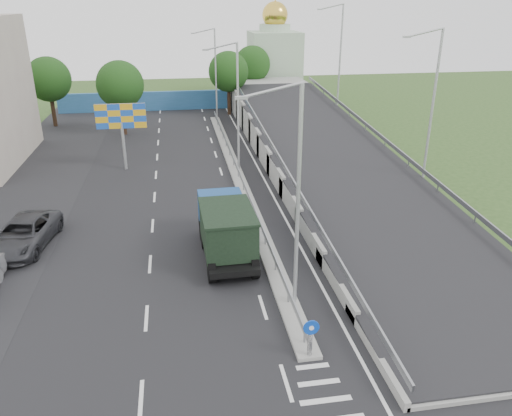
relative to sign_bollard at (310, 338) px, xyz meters
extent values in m
plane|color=#2D4C1E|center=(0.00, -2.17, -1.03)|extent=(160.00, 160.00, 0.00)
cube|color=black|center=(-3.00, 17.83, -1.03)|extent=(26.00, 90.00, 0.04)
cube|color=black|center=(-16.00, 17.83, -1.03)|extent=(8.00, 90.00, 0.05)
cube|color=gray|center=(0.00, 21.83, -0.93)|extent=(1.00, 44.00, 0.20)
cube|color=gray|center=(12.30, 21.83, 1.32)|extent=(0.10, 50.00, 0.32)
cube|color=gray|center=(2.80, 21.83, 1.32)|extent=(0.10, 50.00, 0.32)
cube|color=gray|center=(0.00, 21.83, -0.28)|extent=(0.08, 44.00, 0.32)
cylinder|color=gray|center=(0.00, 21.83, -0.53)|extent=(0.09, 0.09, 0.60)
cylinder|color=black|center=(0.00, 0.03, -0.23)|extent=(0.20, 0.20, 1.20)
cylinder|color=#0C3FBF|center=(0.00, -0.05, 0.52)|extent=(0.64, 0.05, 0.64)
cylinder|color=white|center=(0.00, -0.08, 0.52)|extent=(0.20, 0.03, 0.20)
cylinder|color=#B2B5B7|center=(0.30, 3.83, 4.17)|extent=(0.18, 0.18, 10.00)
cylinder|color=#B2B5B7|center=(-0.90, 3.83, 8.92)|extent=(2.57, 0.12, 0.66)
cube|color=#B2B5B7|center=(-2.10, 3.83, 8.67)|extent=(0.50, 0.18, 0.12)
cylinder|color=#B2B5B7|center=(0.30, 23.83, 4.17)|extent=(0.18, 0.18, 10.00)
cylinder|color=#B2B5B7|center=(-0.90, 23.83, 8.92)|extent=(2.57, 0.12, 0.66)
cube|color=#B2B5B7|center=(-2.10, 23.83, 8.67)|extent=(0.50, 0.18, 0.12)
cylinder|color=#B2B5B7|center=(0.30, 43.83, 4.17)|extent=(0.18, 0.18, 10.00)
cylinder|color=#B2B5B7|center=(-0.90, 43.83, 8.92)|extent=(2.57, 0.12, 0.66)
cube|color=#B2B5B7|center=(-2.10, 43.83, 8.67)|extent=(0.50, 0.18, 0.12)
cube|color=#245986|center=(-4.00, 49.83, 0.17)|extent=(30.00, 0.50, 2.40)
cube|color=#B2CCAD|center=(10.00, 57.83, 3.47)|extent=(7.00, 7.00, 9.00)
cylinder|color=#B2CCAD|center=(10.00, 57.83, 8.47)|extent=(4.40, 4.40, 1.00)
sphere|color=gold|center=(10.00, 57.83, 10.17)|extent=(3.60, 3.60, 3.60)
cylinder|color=#B2B5B7|center=(-9.00, 25.83, 0.97)|extent=(0.24, 0.24, 4.00)
cube|color=gold|center=(-9.00, 25.83, 3.47)|extent=(4.00, 0.20, 2.00)
cylinder|color=black|center=(-10.00, 37.83, 0.97)|extent=(0.44, 0.44, 4.00)
sphere|color=#0F360E|center=(-10.00, 37.83, 4.17)|extent=(4.80, 4.80, 4.80)
cylinder|color=black|center=(2.00, 45.83, 0.97)|extent=(0.44, 0.44, 4.00)
sphere|color=#0F360E|center=(2.00, 45.83, 4.17)|extent=(4.80, 4.80, 4.80)
cylinder|color=black|center=(-18.00, 42.83, 0.97)|extent=(0.44, 0.44, 4.00)
sphere|color=#0F360E|center=(-18.00, 42.83, 4.17)|extent=(4.80, 4.80, 4.80)
cylinder|color=black|center=(6.00, 52.83, 0.97)|extent=(0.44, 0.44, 4.00)
sphere|color=#0F360E|center=(6.00, 52.83, 4.17)|extent=(4.80, 4.80, 4.80)
cylinder|color=black|center=(-3.45, 11.35, -0.43)|extent=(0.41, 1.21, 1.20)
cylinder|color=black|center=(-1.26, 11.40, -0.43)|extent=(0.41, 1.21, 1.20)
cylinder|color=black|center=(-3.43, 10.36, -0.43)|extent=(0.41, 1.21, 1.20)
cylinder|color=black|center=(-1.24, 10.41, -0.43)|extent=(0.41, 1.21, 1.20)
cylinder|color=black|center=(-3.34, 6.53, -0.43)|extent=(0.41, 1.21, 1.20)
cylinder|color=black|center=(-1.15, 6.58, -0.43)|extent=(0.41, 1.21, 1.20)
cube|color=black|center=(-2.31, 9.07, -0.27)|extent=(2.68, 6.85, 0.33)
cube|color=navy|center=(-2.37, 11.65, 0.83)|extent=(2.56, 1.81, 1.86)
cube|color=black|center=(-2.39, 12.49, 1.32)|extent=(2.08, 0.11, 0.77)
cube|color=black|center=(-2.39, 12.58, -0.32)|extent=(2.52, 0.22, 0.55)
cube|color=black|center=(-2.29, 8.42, 0.94)|extent=(2.72, 4.22, 1.97)
cube|color=black|center=(-2.29, 8.42, 1.98)|extent=(2.84, 4.33, 0.13)
imported|color=#303135|center=(-13.62, 12.08, -0.21)|extent=(3.59, 6.29, 1.65)
camera|label=1|loc=(-4.67, -15.40, 12.17)|focal=35.00mm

